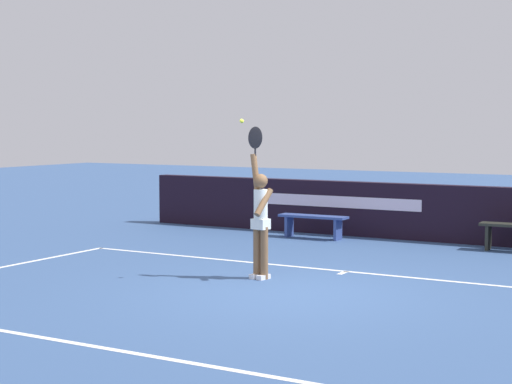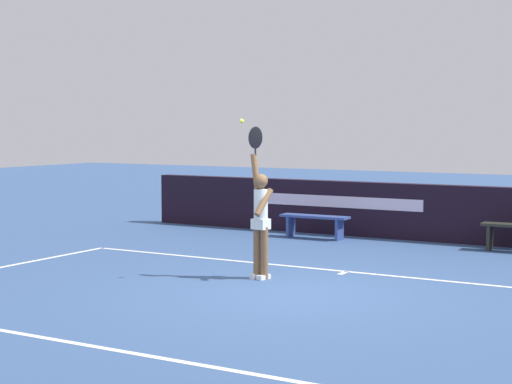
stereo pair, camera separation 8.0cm
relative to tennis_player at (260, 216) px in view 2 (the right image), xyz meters
name	(u,v)px [view 2 (the right image)]	position (x,y,z in m)	size (l,w,h in m)	color
ground_plane	(289,293)	(0.91, -0.76, -0.97)	(60.00, 60.00, 0.00)	#365384
court_lines	(263,303)	(0.91, -1.52, -0.96)	(10.39, 5.65, 0.00)	white
back_wall	(430,213)	(0.90, 5.36, -0.39)	(13.35, 0.29, 1.16)	black
tennis_player	(260,216)	(0.00, 0.00, 0.00)	(0.44, 0.41, 2.35)	brown
tennis_ball	(242,121)	(-0.17, -0.26, 1.46)	(0.06, 0.06, 0.06)	#D3E735
courtside_bench_near	(315,221)	(-1.29, 4.53, -0.60)	(1.48, 0.38, 0.48)	#334889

